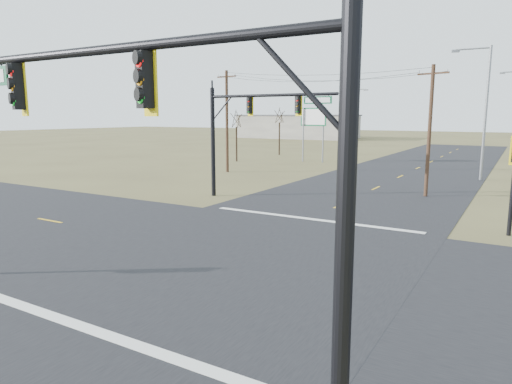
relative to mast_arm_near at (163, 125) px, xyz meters
The scene contains 15 objects.
ground 10.80m from the mast_arm_near, 114.72° to the left, with size 320.00×320.00×0.00m, color brown.
road_ew 10.79m from the mast_arm_near, 114.72° to the left, with size 160.00×14.00×0.02m, color black.
road_ns 10.79m from the mast_arm_near, 114.72° to the left, with size 14.00×160.00×0.02m, color black.
stop_bar_near 6.75m from the mast_arm_near, 166.09° to the left, with size 12.00×0.40×0.01m, color silver.
stop_bar_far 17.30m from the mast_arm_near, 103.72° to the left, with size 12.00×0.40×0.01m, color silver.
mast_arm_near is the anchor object (origin of this frame).
mast_arm_far 21.84m from the mast_arm_near, 117.34° to the left, with size 9.24×0.57×7.48m.
utility_pole_near 26.70m from the mast_arm_near, 89.74° to the left, with size 2.15×0.73×9.01m.
utility_pole_far 37.08m from the mast_arm_near, 122.30° to the left, with size 2.43×0.47×9.96m.
highway_sign 47.67m from the mast_arm_near, 110.09° to the left, with size 3.47×0.54×6.54m.
streetlight_a 37.67m from the mast_arm_near, 86.24° to the left, with size 3.20×0.50×11.43m.
streetlight_c 49.55m from the mast_arm_near, 105.15° to the left, with size 2.47×0.23×8.90m.
bare_tree_a 47.76m from the mast_arm_near, 121.33° to the left, with size 3.21×3.21×6.63m.
bare_tree_b 57.33m from the mast_arm_near, 115.44° to the left, with size 2.78×2.78×7.10m.
warehouse_left 107.84m from the mast_arm_near, 114.03° to the left, with size 28.00×14.00×5.50m, color #AAA597.
Camera 1 is at (9.77, -15.00, 5.62)m, focal length 32.00 mm.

